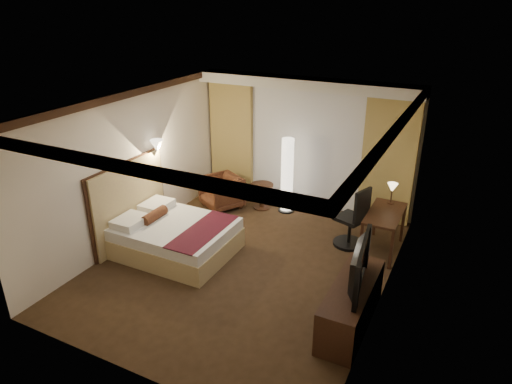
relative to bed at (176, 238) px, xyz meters
The scene contains 21 objects.
floor 1.29m from the bed, 10.28° to the left, with size 4.50×5.50×0.01m, color #312113.
ceiling 2.73m from the bed, 10.28° to the left, with size 4.50×5.50×0.01m, color white.
back_wall 3.40m from the bed, 67.41° to the left, with size 4.50×0.02×2.70m, color beige.
left_wall 1.49m from the bed, 167.50° to the left, with size 0.02×5.50×2.70m, color beige.
right_wall 3.66m from the bed, ahead, with size 0.02×5.50×2.70m, color beige.
crown_molding 2.68m from the bed, 10.28° to the left, with size 4.50×5.50×0.12m, color black, non-canonical shape.
soffit 3.79m from the bed, 65.57° to the left, with size 4.50×0.50×0.20m, color white.
curtain_sheer 3.29m from the bed, 66.85° to the left, with size 2.48×0.04×2.45m, color silver.
curtain_left_drape 3.03m from the bed, 99.27° to the left, with size 1.00×0.14×2.45m, color tan.
curtain_right_drape 4.20m from the bed, 43.98° to the left, with size 1.00×0.14×2.45m, color tan.
wall_sconce 1.75m from the bed, 138.91° to the left, with size 0.24×0.24×0.24m, color white, non-canonical shape.
bed is the anchor object (origin of this frame).
headboard 1.07m from the bed, behind, with size 0.12×1.79×1.50m, color tan, non-canonical shape.
armchair 1.97m from the bed, 97.09° to the left, with size 0.73×0.69×0.76m, color #441D14.
side_table 2.36m from the bed, 76.90° to the left, with size 0.49×0.49×0.54m, color black, non-canonical shape.
floor_lamp 2.67m from the bed, 66.35° to the left, with size 0.33×0.33×1.58m, color white, non-canonical shape.
desk 3.59m from the bed, 27.48° to the left, with size 0.55×1.13×0.75m, color black, non-canonical shape.
desk_lamp 3.86m from the bed, 33.05° to the left, with size 0.18×0.18×0.34m, color #FFD899, non-canonical shape.
office_chair 3.08m from the bed, 31.59° to the left, with size 0.55×0.55×1.15m, color black, non-canonical shape.
dresser 3.28m from the bed, ahead, with size 0.50×1.63×0.63m, color black, non-canonical shape.
television 3.32m from the bed, ahead, with size 1.16×0.67×0.15m, color black.
Camera 1 is at (3.11, -5.80, 4.16)m, focal length 32.00 mm.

